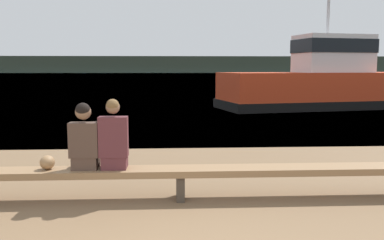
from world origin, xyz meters
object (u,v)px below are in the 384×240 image
(tugboat_red, at_px, (325,85))
(person_left, at_px, (84,140))
(person_right, at_px, (114,139))
(bench_main, at_px, (180,173))
(shopping_bag, at_px, (47,162))

(tugboat_red, bearing_deg, person_left, 136.88)
(person_left, distance_m, person_right, 0.43)
(bench_main, distance_m, person_left, 1.49)
(bench_main, height_order, tugboat_red, tugboat_red)
(person_right, bearing_deg, shopping_bag, 178.58)
(bench_main, bearing_deg, person_left, 179.90)
(person_right, bearing_deg, person_left, -179.94)
(shopping_bag, height_order, tugboat_red, tugboat_red)
(person_left, relative_size, tugboat_red, 0.09)
(person_left, distance_m, tugboat_red, 16.92)
(person_left, distance_m, shopping_bag, 0.65)
(person_left, bearing_deg, bench_main, -0.10)
(bench_main, xyz_separation_m, shopping_bag, (-1.95, 0.03, 0.18))
(bench_main, relative_size, tugboat_red, 0.72)
(bench_main, xyz_separation_m, person_right, (-0.97, 0.00, 0.53))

